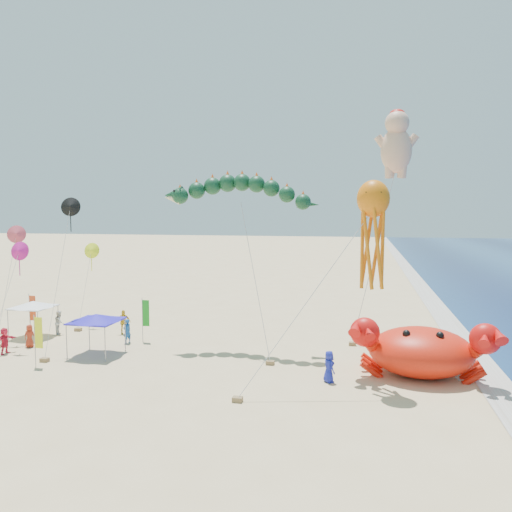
# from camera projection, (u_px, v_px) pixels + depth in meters

# --- Properties ---
(ground) EXTENTS (320.00, 320.00, 0.00)m
(ground) POSITION_uv_depth(u_px,v_px,m) (281.00, 364.00, 30.71)
(ground) COLOR #D1B784
(ground) RESTS_ON ground
(foam_strip) EXTENTS (320.00, 320.00, 0.00)m
(foam_strip) POSITION_uv_depth(u_px,v_px,m) (490.00, 378.00, 28.18)
(foam_strip) COLOR silver
(foam_strip) RESTS_ON ground
(crab_inflatable) EXTENTS (7.94, 5.00, 3.48)m
(crab_inflatable) POSITION_uv_depth(u_px,v_px,m) (421.00, 350.00, 28.33)
(crab_inflatable) COLOR red
(crab_inflatable) RESTS_ON ground
(dragon_kite) EXTENTS (10.41, 5.02, 11.60)m
(dragon_kite) POSITION_uv_depth(u_px,v_px,m) (239.00, 196.00, 33.81)
(dragon_kite) COLOR #0E341E
(dragon_kite) RESTS_ON ground
(cherub_kite) EXTENTS (4.00, 1.86, 16.30)m
(cherub_kite) POSITION_uv_depth(u_px,v_px,m) (396.00, 142.00, 33.89)
(cherub_kite) COLOR #E4AD8B
(cherub_kite) RESTS_ON ground
(octopus_kite) EXTENTS (7.53, 5.06, 11.06)m
(octopus_kite) POSITION_uv_depth(u_px,v_px,m) (372.00, 226.00, 26.53)
(octopus_kite) COLOR orange
(octopus_kite) RESTS_ON ground
(canopy_blue) EXTENTS (3.22, 3.22, 2.71)m
(canopy_blue) POSITION_uv_depth(u_px,v_px,m) (96.00, 318.00, 32.66)
(canopy_blue) COLOR gray
(canopy_blue) RESTS_ON ground
(canopy_white) EXTENTS (2.99, 2.99, 2.71)m
(canopy_white) POSITION_uv_depth(u_px,v_px,m) (33.00, 304.00, 37.39)
(canopy_white) COLOR gray
(canopy_white) RESTS_ON ground
(feather_flags) EXTENTS (9.77, 6.86, 3.20)m
(feather_flags) POSITION_uv_depth(u_px,v_px,m) (54.00, 321.00, 33.82)
(feather_flags) COLOR gray
(feather_flags) RESTS_ON ground
(beachgoers) EXTENTS (29.03, 8.64, 1.86)m
(beachgoers) POSITION_uv_depth(u_px,v_px,m) (114.00, 337.00, 34.02)
(beachgoers) COLOR #1A519B
(beachgoers) RESTS_ON ground
(small_kites) EXTENTS (6.52, 10.90, 10.40)m
(small_kites) POSITION_uv_depth(u_px,v_px,m) (49.00, 247.00, 35.73)
(small_kites) COLOR #CA1687
(small_kites) RESTS_ON ground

